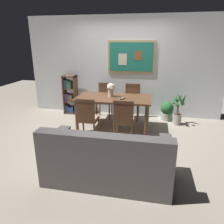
{
  "coord_description": "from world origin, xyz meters",
  "views": [
    {
      "loc": [
        0.83,
        -4.15,
        1.95
      ],
      "look_at": [
        0.07,
        -0.3,
        0.65
      ],
      "focal_mm": 34.25,
      "sensor_mm": 36.0,
      "label": 1
    }
  ],
  "objects": [
    {
      "name": "wall_back_with_painting",
      "position": [
        0.0,
        1.59,
        1.31
      ],
      "size": [
        5.2,
        0.14,
        2.6
      ],
      "color": "silver",
      "rests_on": "ground_plane"
    },
    {
      "name": "dining_chair_far_right",
      "position": [
        0.31,
        1.23,
        0.54
      ],
      "size": [
        0.4,
        0.41,
        0.91
      ],
      "color": "brown",
      "rests_on": "ground_plane"
    },
    {
      "name": "potted_palm",
      "position": [
        1.45,
        0.99,
        0.36
      ],
      "size": [
        0.41,
        0.38,
        0.83
      ],
      "color": "#B2ADA3",
      "rests_on": "ground_plane"
    },
    {
      "name": "potted_ivy",
      "position": [
        1.21,
        1.28,
        0.24
      ],
      "size": [
        0.33,
        0.34,
        0.56
      ],
      "color": "#B2ADA3",
      "rests_on": "ground_plane"
    },
    {
      "name": "tv_remote",
      "position": [
        0.19,
        0.36,
        0.76
      ],
      "size": [
        0.1,
        0.16,
        0.02
      ],
      "color": "black",
      "rests_on": "dining_table"
    },
    {
      "name": "dining_chair_near_left",
      "position": [
        -0.44,
        -0.31,
        0.54
      ],
      "size": [
        0.4,
        0.41,
        0.91
      ],
      "color": "brown",
      "rests_on": "ground_plane"
    },
    {
      "name": "leather_couch",
      "position": [
        0.24,
        -1.53,
        0.31
      ],
      "size": [
        1.8,
        0.84,
        0.84
      ],
      "color": "#514C4C",
      "rests_on": "ground_plane"
    },
    {
      "name": "flower_vase",
      "position": [
        -0.11,
        0.51,
        0.93
      ],
      "size": [
        0.18,
        0.18,
        0.31
      ],
      "color": "beige",
      "rests_on": "dining_table"
    },
    {
      "name": "ground_plane",
      "position": [
        0.0,
        0.0,
        0.0
      ],
      "size": [
        12.0,
        12.0,
        0.0
      ],
      "primitive_type": "plane",
      "color": "gray"
    },
    {
      "name": "dining_chair_near_right",
      "position": [
        0.31,
        -0.29,
        0.54
      ],
      "size": [
        0.4,
        0.41,
        0.91
      ],
      "color": "brown",
      "rests_on": "ground_plane"
    },
    {
      "name": "bookshelf",
      "position": [
        -1.45,
        1.34,
        0.51
      ],
      "size": [
        0.36,
        0.28,
        1.07
      ],
      "color": "brown",
      "rests_on": "ground_plane"
    },
    {
      "name": "dining_table",
      "position": [
        -0.04,
        0.47,
        0.66
      ],
      "size": [
        1.7,
        0.89,
        0.74
      ],
      "color": "brown",
      "rests_on": "ground_plane"
    },
    {
      "name": "dining_chair_far_left",
      "position": [
        -0.41,
        1.21,
        0.54
      ],
      "size": [
        0.4,
        0.41,
        0.91
      ],
      "color": "brown",
      "rests_on": "ground_plane"
    }
  ]
}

